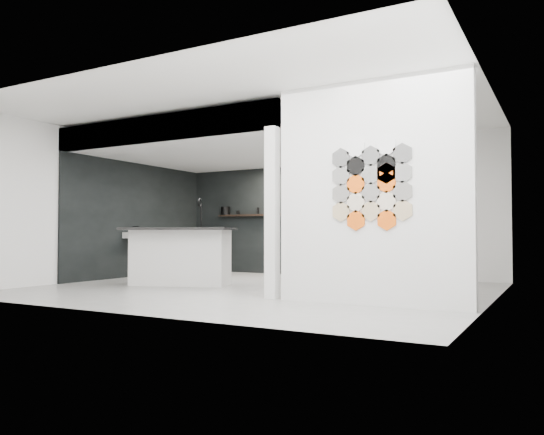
{
  "coord_description": "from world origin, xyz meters",
  "views": [
    {
      "loc": [
        4.32,
        -7.33,
        0.88
      ],
      "look_at": [
        0.1,
        0.3,
        1.15
      ],
      "focal_mm": 35.0,
      "sensor_mm": 36.0,
      "label": 1
    }
  ],
  "objects_px": {
    "wall_basin": "(140,235)",
    "kettle": "(322,209)",
    "stockpot": "(225,211)",
    "utensil_cup": "(238,213)",
    "glass_vase": "(334,209)",
    "kitchen_island": "(180,255)",
    "glass_bowl": "(334,210)",
    "partition_panel": "(371,192)",
    "bottle_dark": "(258,211)"
  },
  "relations": [
    {
      "from": "wall_basin",
      "to": "kettle",
      "type": "relative_size",
      "value": 3.59
    },
    {
      "from": "stockpot",
      "to": "utensil_cup",
      "type": "relative_size",
      "value": 2.56
    },
    {
      "from": "kettle",
      "to": "glass_vase",
      "type": "relative_size",
      "value": 1.31
    },
    {
      "from": "kitchen_island",
      "to": "kettle",
      "type": "height_order",
      "value": "kitchen_island"
    },
    {
      "from": "wall_basin",
      "to": "kettle",
      "type": "height_order",
      "value": "kettle"
    },
    {
      "from": "stockpot",
      "to": "glass_vase",
      "type": "bearing_deg",
      "value": 0.0
    },
    {
      "from": "glass_vase",
      "to": "glass_bowl",
      "type": "bearing_deg",
      "value": 0.0
    },
    {
      "from": "kitchen_island",
      "to": "glass_vase",
      "type": "height_order",
      "value": "kitchen_island"
    },
    {
      "from": "utensil_cup",
      "to": "kettle",
      "type": "bearing_deg",
      "value": 0.0
    },
    {
      "from": "partition_panel",
      "to": "bottle_dark",
      "type": "relative_size",
      "value": 18.82
    },
    {
      "from": "partition_panel",
      "to": "glass_vase",
      "type": "xyz_separation_m",
      "value": [
        -2.08,
        3.87,
        -0.02
      ]
    },
    {
      "from": "stockpot",
      "to": "utensil_cup",
      "type": "distance_m",
      "value": 0.35
    },
    {
      "from": "wall_basin",
      "to": "utensil_cup",
      "type": "relative_size",
      "value": 6.81
    },
    {
      "from": "partition_panel",
      "to": "utensil_cup",
      "type": "distance_m",
      "value": 5.88
    },
    {
      "from": "glass_bowl",
      "to": "glass_vase",
      "type": "relative_size",
      "value": 1.07
    },
    {
      "from": "kettle",
      "to": "glass_vase",
      "type": "height_order",
      "value": "kettle"
    },
    {
      "from": "kettle",
      "to": "utensil_cup",
      "type": "relative_size",
      "value": 1.9
    },
    {
      "from": "wall_basin",
      "to": "partition_panel",
      "type": "bearing_deg",
      "value": -18.23
    },
    {
      "from": "glass_bowl",
      "to": "glass_vase",
      "type": "bearing_deg",
      "value": 0.0
    },
    {
      "from": "stockpot",
      "to": "glass_bowl",
      "type": "bearing_deg",
      "value": 0.0
    },
    {
      "from": "glass_bowl",
      "to": "wall_basin",
      "type": "bearing_deg",
      "value": -148.65
    },
    {
      "from": "partition_panel",
      "to": "stockpot",
      "type": "bearing_deg",
      "value": 141.01
    },
    {
      "from": "stockpot",
      "to": "kettle",
      "type": "bearing_deg",
      "value": 0.0
    },
    {
      "from": "partition_panel",
      "to": "wall_basin",
      "type": "distance_m",
      "value": 5.78
    },
    {
      "from": "bottle_dark",
      "to": "partition_panel",
      "type": "bearing_deg",
      "value": -44.72
    },
    {
      "from": "stockpot",
      "to": "glass_bowl",
      "type": "xyz_separation_m",
      "value": [
        2.7,
        0.0,
        -0.04
      ]
    },
    {
      "from": "wall_basin",
      "to": "glass_vase",
      "type": "bearing_deg",
      "value": 31.35
    },
    {
      "from": "glass_vase",
      "to": "wall_basin",
      "type": "bearing_deg",
      "value": -148.65
    },
    {
      "from": "wall_basin",
      "to": "glass_vase",
      "type": "distance_m",
      "value": 4.01
    },
    {
      "from": "partition_panel",
      "to": "kettle",
      "type": "bearing_deg",
      "value": 121.28
    },
    {
      "from": "kitchen_island",
      "to": "kettle",
      "type": "distance_m",
      "value": 3.38
    },
    {
      "from": "stockpot",
      "to": "glass_vase",
      "type": "relative_size",
      "value": 1.78
    },
    {
      "from": "glass_bowl",
      "to": "bottle_dark",
      "type": "height_order",
      "value": "bottle_dark"
    },
    {
      "from": "glass_bowl",
      "to": "bottle_dark",
      "type": "distance_m",
      "value": 1.83
    },
    {
      "from": "stockpot",
      "to": "glass_vase",
      "type": "distance_m",
      "value": 2.7
    },
    {
      "from": "wall_basin",
      "to": "kitchen_island",
      "type": "relative_size",
      "value": 0.3
    },
    {
      "from": "glass_bowl",
      "to": "utensil_cup",
      "type": "relative_size",
      "value": 1.54
    },
    {
      "from": "glass_bowl",
      "to": "bottle_dark",
      "type": "bearing_deg",
      "value": 180.0
    },
    {
      "from": "partition_panel",
      "to": "kitchen_island",
      "type": "height_order",
      "value": "partition_panel"
    },
    {
      "from": "glass_vase",
      "to": "bottle_dark",
      "type": "xyz_separation_m",
      "value": [
        -1.83,
        0.0,
        0.01
      ]
    },
    {
      "from": "kettle",
      "to": "utensil_cup",
      "type": "bearing_deg",
      "value": 163.47
    },
    {
      "from": "kitchen_island",
      "to": "glass_bowl",
      "type": "relative_size",
      "value": 14.98
    },
    {
      "from": "stockpot",
      "to": "glass_vase",
      "type": "height_order",
      "value": "stockpot"
    },
    {
      "from": "wall_basin",
      "to": "glass_vase",
      "type": "xyz_separation_m",
      "value": [
        3.39,
        2.07,
        0.53
      ]
    },
    {
      "from": "utensil_cup",
      "to": "partition_panel",
      "type": "bearing_deg",
      "value": -41.1
    },
    {
      "from": "glass_bowl",
      "to": "kitchen_island",
      "type": "bearing_deg",
      "value": -118.75
    },
    {
      "from": "partition_panel",
      "to": "glass_bowl",
      "type": "distance_m",
      "value": 4.39
    },
    {
      "from": "wall_basin",
      "to": "stockpot",
      "type": "distance_m",
      "value": 2.25
    },
    {
      "from": "wall_basin",
      "to": "glass_bowl",
      "type": "distance_m",
      "value": 4.0
    },
    {
      "from": "wall_basin",
      "to": "bottle_dark",
      "type": "bearing_deg",
      "value": 52.89
    }
  ]
}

